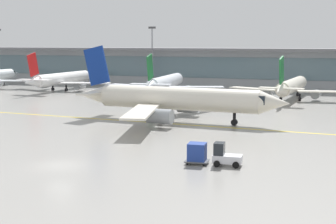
{
  "coord_description": "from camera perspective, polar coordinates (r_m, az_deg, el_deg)",
  "views": [
    {
      "loc": [
        24.07,
        -37.6,
        11.11
      ],
      "look_at": [
        4.66,
        15.94,
        3.0
      ],
      "focal_mm": 52.77,
      "sensor_mm": 36.0,
      "label": 1
    }
  ],
  "objects": [
    {
      "name": "ground_plane",
      "position": [
        46.0,
        -12.39,
        -6.06
      ],
      "size": [
        400.0,
        400.0,
        0.0
      ],
      "primitive_type": "plane",
      "color": "gray"
    },
    {
      "name": "taxiway_centreline_stripe",
      "position": [
        67.37,
        0.67,
        -1.38
      ],
      "size": [
        109.92,
        4.87,
        0.01
      ],
      "primitive_type": "cube",
      "rotation": [
        0.0,
        0.0,
        -0.04
      ],
      "color": "yellow",
      "rests_on": "ground_plane"
    },
    {
      "name": "terminal_concourse",
      "position": [
        122.25,
        8.58,
        5.11
      ],
      "size": [
        191.67,
        11.0,
        9.6
      ],
      "color": "#9EA3A8",
      "rests_on": "ground_plane"
    },
    {
      "name": "gate_airplane_1",
      "position": [
        116.27,
        -12.11,
        3.76
      ],
      "size": [
        25.06,
        26.92,
        8.93
      ],
      "rotation": [
        0.0,
        0.0,
        1.54
      ],
      "color": "white",
      "rests_on": "ground_plane"
    },
    {
      "name": "gate_airplane_2",
      "position": [
        103.28,
        -0.31,
        3.42
      ],
      "size": [
        24.99,
        26.96,
        8.93
      ],
      "rotation": [
        0.0,
        0.0,
        1.65
      ],
      "color": "silver",
      "rests_on": "ground_plane"
    },
    {
      "name": "gate_airplane_3",
      "position": [
        98.2,
        14.11,
        2.9
      ],
      "size": [
        24.49,
        26.41,
        8.74
      ],
      "rotation": [
        0.0,
        0.0,
        1.5
      ],
      "color": "silver",
      "rests_on": "ground_plane"
    },
    {
      "name": "taxiing_regional_jet",
      "position": [
        68.95,
        0.91,
        1.5
      ],
      "size": [
        31.96,
        29.72,
        10.59
      ],
      "rotation": [
        0.0,
        0.0,
        -0.04
      ],
      "color": "silver",
      "rests_on": "ground_plane"
    },
    {
      "name": "baggage_tug",
      "position": [
        45.0,
        6.6,
        -5.07
      ],
      "size": [
        2.72,
        1.82,
        2.1
      ],
      "rotation": [
        0.0,
        0.0,
        0.09
      ],
      "color": "silver",
      "rests_on": "ground_plane"
    },
    {
      "name": "cargo_dolly_lead",
      "position": [
        45.38,
        3.37,
        -4.71
      ],
      "size": [
        2.24,
        1.78,
        1.94
      ],
      "rotation": [
        0.0,
        0.0,
        0.09
      ],
      "color": "#595B60",
      "rests_on": "ground_plane"
    },
    {
      "name": "apron_light_mast_1",
      "position": [
        121.89,
        -1.84,
        6.68
      ],
      "size": [
        1.8,
        0.36,
        14.81
      ],
      "color": "gray",
      "rests_on": "ground_plane"
    }
  ]
}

